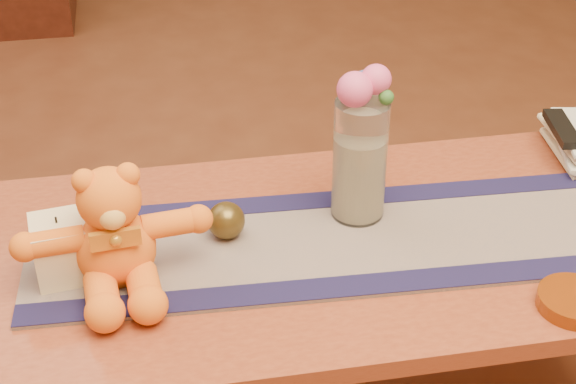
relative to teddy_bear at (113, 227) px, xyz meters
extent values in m
cube|color=maroon|center=(0.38, 0.05, -0.14)|extent=(1.40, 0.70, 0.04)
cylinder|color=maroon|center=(-0.26, 0.34, -0.37)|extent=(0.07, 0.07, 0.41)
cylinder|color=maroon|center=(1.02, 0.34, -0.37)|extent=(0.07, 0.07, 0.41)
cube|color=#192148|center=(0.42, 0.04, -0.12)|extent=(1.21, 0.40, 0.01)
cube|color=#17143D|center=(0.41, -0.11, -0.11)|extent=(1.20, 0.11, 0.00)
cube|color=#17143D|center=(0.42, 0.18, -0.11)|extent=(1.20, 0.11, 0.00)
cube|color=beige|center=(-0.10, 0.02, -0.06)|extent=(0.11, 0.11, 0.12)
cylinder|color=black|center=(-0.10, 0.02, 0.01)|extent=(0.00, 0.00, 0.01)
cylinder|color=silver|center=(0.49, 0.12, 0.01)|extent=(0.11, 0.11, 0.26)
cylinder|color=beige|center=(0.49, 0.12, -0.02)|extent=(0.09, 0.09, 0.18)
sphere|color=#E65195|center=(0.47, 0.11, 0.18)|extent=(0.07, 0.07, 0.07)
sphere|color=#E65195|center=(0.52, 0.13, 0.19)|extent=(0.06, 0.06, 0.06)
sphere|color=#4A56A0|center=(0.50, 0.16, 0.17)|extent=(0.04, 0.04, 0.04)
sphere|color=#4A56A0|center=(0.46, 0.14, 0.16)|extent=(0.04, 0.04, 0.04)
sphere|color=#33662D|center=(0.53, 0.10, 0.16)|extent=(0.03, 0.03, 0.03)
sphere|color=#4B3B19|center=(0.22, 0.09, -0.08)|extent=(0.10, 0.10, 0.08)
imported|color=beige|center=(1.01, 0.27, -0.11)|extent=(0.19, 0.24, 0.02)
imported|color=beige|center=(1.01, 0.27, -0.09)|extent=(0.21, 0.26, 0.02)
imported|color=beige|center=(1.00, 0.27, -0.07)|extent=(0.17, 0.23, 0.02)
imported|color=beige|center=(1.01, 0.27, -0.06)|extent=(0.20, 0.25, 0.02)
cube|color=black|center=(1.00, 0.26, -0.04)|extent=(0.07, 0.16, 0.02)
cylinder|color=#BF5914|center=(0.81, -0.23, -0.11)|extent=(0.17, 0.17, 0.03)
camera|label=1|loc=(0.09, -1.29, 0.91)|focal=53.15mm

